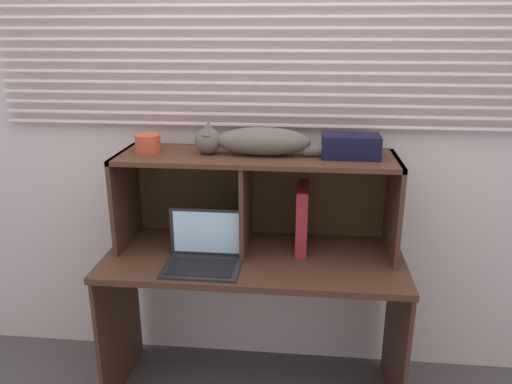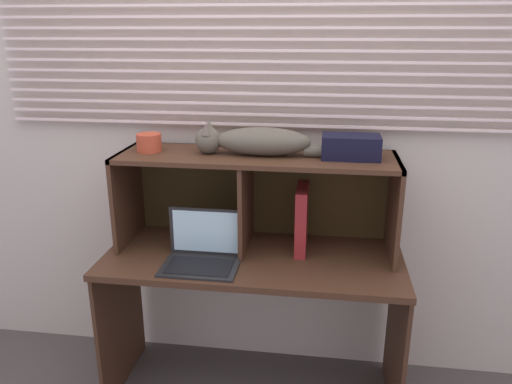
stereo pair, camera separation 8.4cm
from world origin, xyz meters
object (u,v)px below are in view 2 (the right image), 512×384
Objects in this scene: binder_upright at (302,219)px; small_basket at (149,143)px; laptop at (202,253)px; cat at (255,141)px; storage_box at (351,147)px; book_stack at (210,240)px.

binder_upright is 0.80m from small_basket.
cat is at bearing 44.83° from laptop.
laptop is (-0.21, -0.21, -0.47)m from cat.
storage_box is (0.21, 0.00, 0.35)m from binder_upright.
small_basket reaches higher than binder_upright.
storage_box reaches higher than small_basket.
cat is 0.55m from book_stack.
storage_box is at bearing 0.00° from small_basket.
binder_upright is 0.41m from storage_box.
cat is at bearing 0.00° from small_basket.
binder_upright is 1.23× the size of storage_box.
cat is at bearing 180.00° from binder_upright.
storage_box is (0.42, -0.00, -0.01)m from cat.
storage_box reaches higher than book_stack.
laptop is 1.32× the size of book_stack.
book_stack is (-0.22, -0.00, -0.50)m from cat.
book_stack is at bearing -179.08° from cat.
cat is 0.43m from storage_box.
storage_box is (0.93, 0.00, 0.01)m from small_basket.
cat reaches higher than small_basket.
binder_upright is 1.23× the size of book_stack.
cat is 0.50m from small_basket.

